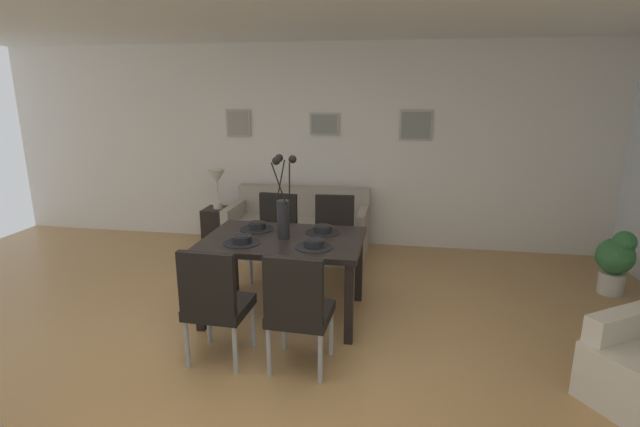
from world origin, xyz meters
The scene contains 23 objects.
ground_plane centered at (0.00, 0.00, 0.00)m, with size 9.00×9.00×0.00m, color tan.
back_wall_panel centered at (0.00, 3.25, 1.30)m, with size 9.00×0.10×2.60m, color white.
dining_table centered at (-0.01, 0.98, 0.65)m, with size 1.40×0.95×0.74m.
dining_chair_near_left centered at (-0.32, 0.11, 0.51)m, with size 0.45×0.45×0.92m.
dining_chair_near_right centered at (-0.33, 1.86, 0.51)m, with size 0.47×0.47×0.92m.
dining_chair_far_left centered at (0.31, 0.11, 0.51)m, with size 0.46×0.46×0.92m.
dining_chair_far_right centered at (0.31, 1.88, 0.51)m, with size 0.47×0.47×0.92m.
centerpiece_vase centered at (-0.01, 0.99, 1.02)m, with size 0.21×0.23×0.73m.
placemat_near_left centered at (-0.32, 0.77, 0.74)m, with size 0.32×0.32×0.01m, color black.
bowl_near_left centered at (-0.32, 0.77, 0.78)m, with size 0.17×0.17×0.07m.
placemat_near_right centered at (-0.32, 1.20, 0.74)m, with size 0.32×0.32×0.01m, color black.
bowl_near_right centered at (-0.32, 1.20, 0.78)m, with size 0.17×0.17×0.07m.
placemat_far_left centered at (0.31, 0.77, 0.74)m, with size 0.32×0.32×0.01m, color black.
bowl_far_left centered at (0.31, 0.77, 0.78)m, with size 0.17×0.17×0.07m.
placemat_far_right centered at (0.31, 1.20, 0.74)m, with size 0.32×0.32×0.01m, color black.
bowl_far_right centered at (0.31, 1.20, 0.78)m, with size 0.17×0.17×0.07m.
sofa centered at (-0.25, 2.70, 0.28)m, with size 1.72×0.84×0.80m.
side_table centered at (-1.34, 2.74, 0.26)m, with size 0.36×0.36×0.52m, color black.
table_lamp centered at (-1.34, 2.74, 0.89)m, with size 0.22×0.22×0.51m.
framed_picture_left centered at (-1.17, 3.18, 1.59)m, with size 0.33×0.03×0.36m.
framed_picture_center centered at (-0.01, 3.18, 1.59)m, with size 0.38×0.03×0.29m.
framed_picture_right centered at (1.15, 3.18, 1.59)m, with size 0.41×0.03×0.38m.
potted_plant centered at (3.16, 2.00, 0.37)m, with size 0.36×0.36×0.67m.
Camera 1 is at (1.01, -2.93, 2.02)m, focal length 26.67 mm.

